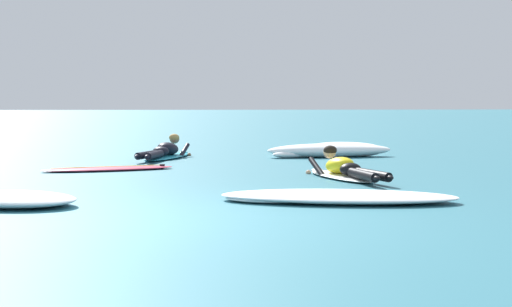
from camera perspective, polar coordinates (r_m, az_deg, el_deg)
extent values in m
plane|color=#2D6B7A|center=(18.25, -4.97, 0.08)|extent=(120.00, 120.00, 0.00)
ellipsoid|color=white|center=(12.49, 6.14, -1.62)|extent=(1.04, 2.08, 0.07)
ellipsoid|color=white|center=(13.36, 4.43, -1.19)|extent=(0.24, 0.24, 0.06)
ellipsoid|color=yellow|center=(12.52, 6.05, -0.84)|extent=(0.56, 0.75, 0.35)
ellipsoid|color=black|center=(12.17, 6.82, -1.13)|extent=(0.40, 0.36, 0.20)
cylinder|color=black|center=(11.61, 7.71, -1.54)|extent=(0.31, 0.89, 0.14)
ellipsoid|color=black|center=(11.21, 8.60, -1.75)|extent=(0.15, 0.24, 0.08)
cylinder|color=black|center=(11.69, 8.42, -1.52)|extent=(0.41, 0.88, 0.14)
ellipsoid|color=black|center=(11.31, 9.54, -1.71)|extent=(0.15, 0.24, 0.08)
cylinder|color=black|center=(12.78, 4.46, -1.10)|extent=(0.24, 0.61, 0.35)
sphere|color=tan|center=(13.15, 3.79, -1.38)|extent=(0.09, 0.09, 0.09)
cylinder|color=black|center=(12.94, 6.29, -1.04)|extent=(0.24, 0.61, 0.35)
sphere|color=tan|center=(13.28, 5.61, -1.34)|extent=(0.09, 0.09, 0.09)
sphere|color=tan|center=(12.86, 5.33, 0.11)|extent=(0.21, 0.21, 0.21)
ellipsoid|color=black|center=(12.84, 5.36, 0.24)|extent=(0.26, 0.25, 0.16)
ellipsoid|color=#2DB2D1|center=(16.52, -6.42, -0.23)|extent=(1.18, 2.27, 0.07)
ellipsoid|color=#2DB2D1|center=(17.51, -5.25, 0.06)|extent=(0.25, 0.25, 0.06)
ellipsoid|color=black|center=(16.55, -6.37, 0.35)|extent=(0.60, 0.81, 0.35)
ellipsoid|color=black|center=(16.17, -6.87, 0.15)|extent=(0.41, 0.37, 0.20)
cylinder|color=black|center=(15.67, -7.86, -0.09)|extent=(0.43, 0.83, 0.14)
ellipsoid|color=black|center=(15.29, -8.52, -0.20)|extent=(0.16, 0.24, 0.08)
cylinder|color=black|center=(15.61, -7.32, -0.10)|extent=(0.34, 0.85, 0.14)
ellipsoid|color=black|center=(15.21, -7.79, -0.21)|extent=(0.16, 0.24, 0.08)
cylinder|color=black|center=(17.01, -6.61, 0.18)|extent=(0.26, 0.58, 0.33)
sphere|color=#8C6647|center=(17.37, -6.18, -0.06)|extent=(0.09, 0.09, 0.09)
cylinder|color=black|center=(16.84, -5.23, 0.15)|extent=(0.26, 0.58, 0.33)
sphere|color=#8C6647|center=(17.19, -4.84, -0.10)|extent=(0.09, 0.09, 0.09)
sphere|color=#8C6647|center=(16.94, -5.89, 1.06)|extent=(0.21, 0.21, 0.21)
ellipsoid|color=#AD894C|center=(16.92, -5.91, 1.16)|extent=(0.27, 0.26, 0.16)
ellipsoid|color=#E54C66|center=(13.92, -10.60, -1.08)|extent=(2.34, 1.19, 0.07)
cube|color=yellow|center=(13.92, -10.60, -0.92)|extent=(1.86, 0.59, 0.01)
cone|color=black|center=(14.12, -6.77, -1.09)|extent=(0.12, 0.12, 0.16)
ellipsoid|color=white|center=(16.82, 5.32, 0.24)|extent=(2.75, 0.99, 0.29)
ellipsoid|color=white|center=(17.12, 7.40, 0.14)|extent=(1.02, 0.52, 0.20)
ellipsoid|color=white|center=(16.57, 2.68, -0.04)|extent=(1.03, 0.73, 0.16)
ellipsoid|color=white|center=(9.67, 5.97, -3.09)|extent=(3.02, 1.52, 0.14)
ellipsoid|color=white|center=(9.84, 10.18, -3.12)|extent=(1.14, 0.78, 0.10)
ellipsoid|color=white|center=(9.61, 0.80, -3.29)|extent=(1.14, 0.80, 0.08)
ellipsoid|color=white|center=(18.94, 6.41, 0.52)|extent=(1.86, 1.54, 0.20)
ellipsoid|color=white|center=(19.01, 7.68, 0.43)|extent=(0.65, 0.59, 0.14)
ellipsoid|color=white|center=(18.95, 4.93, 0.40)|extent=(0.76, 0.75, 0.11)
ellipsoid|color=white|center=(9.70, -17.34, -3.13)|extent=(1.91, 1.51, 0.17)
ellipsoid|color=white|center=(9.62, -14.75, -3.29)|extent=(0.77, 0.73, 0.12)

